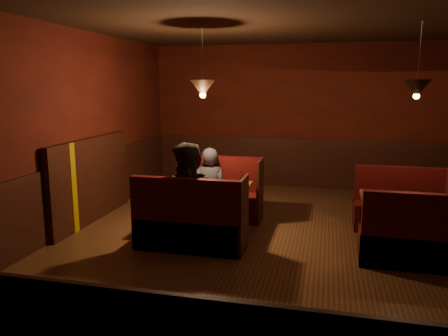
% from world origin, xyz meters
% --- Properties ---
extents(room, '(6.02, 7.02, 2.92)m').
position_xyz_m(room, '(-0.28, 0.04, 1.05)').
color(room, '#462816').
rests_on(room, ground).
extents(main_table, '(1.30, 0.79, 0.91)m').
position_xyz_m(main_table, '(-1.08, 0.31, 0.53)').
color(main_table, '#5F2C12').
rests_on(main_table, ground).
extents(main_bench_far, '(1.42, 0.51, 0.97)m').
position_xyz_m(main_bench_far, '(-1.06, 1.04, 0.31)').
color(main_bench_far, black).
rests_on(main_bench_far, ground).
extents(main_bench_near, '(1.42, 0.51, 0.97)m').
position_xyz_m(main_bench_near, '(-1.06, -0.43, 0.31)').
color(main_bench_near, black).
rests_on(main_bench_near, ground).
extents(second_table, '(1.16, 0.74, 0.66)m').
position_xyz_m(second_table, '(1.65, 0.36, 0.49)').
color(second_table, '#5F2C12').
rests_on(second_table, ground).
extents(second_bench_far, '(1.29, 0.48, 0.92)m').
position_xyz_m(second_bench_far, '(1.68, 1.05, 0.29)').
color(second_bench_far, black).
rests_on(second_bench_far, ground).
extents(second_bench_near, '(1.29, 0.48, 0.92)m').
position_xyz_m(second_bench_near, '(1.68, -0.34, 0.29)').
color(second_bench_near, black).
rests_on(second_bench_near, ground).
extents(diner_a, '(0.59, 0.44, 1.49)m').
position_xyz_m(diner_a, '(-1.19, 0.98, 0.74)').
color(diner_a, '#2A2B36').
rests_on(diner_a, ground).
extents(diner_b, '(0.98, 0.85, 1.73)m').
position_xyz_m(diner_b, '(-1.08, -0.36, 0.86)').
color(diner_b, black).
rests_on(diner_b, ground).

